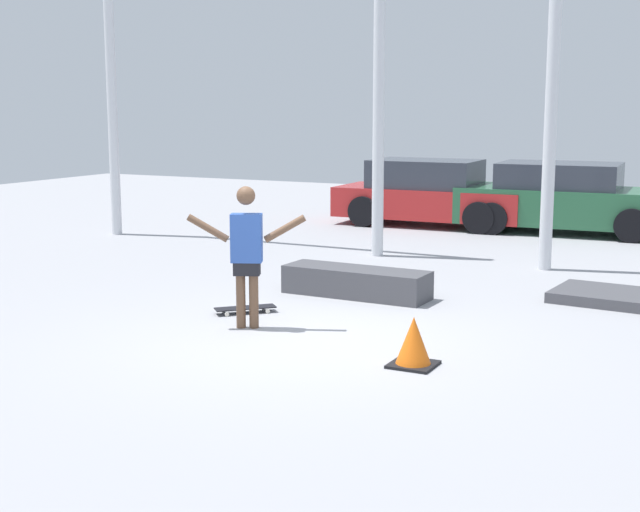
% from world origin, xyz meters
% --- Properties ---
extents(ground_plane, '(36.00, 36.00, 0.00)m').
position_xyz_m(ground_plane, '(0.00, 0.00, 0.00)').
color(ground_plane, '#9E9EA3').
extents(skateboarder, '(1.30, 0.64, 1.67)m').
position_xyz_m(skateboarder, '(-0.80, 0.15, 0.94)').
color(skateboarder, brown).
rests_on(skateboarder, ground_plane).
extents(skateboard, '(0.69, 0.69, 0.08)m').
position_xyz_m(skateboard, '(-1.21, 0.77, 0.06)').
color(skateboard, black).
rests_on(skateboard, ground_plane).
extents(grind_box, '(2.04, 0.67, 0.39)m').
position_xyz_m(grind_box, '(-0.39, 2.32, 0.19)').
color(grind_box, '#47474C').
rests_on(grind_box, ground_plane).
extents(canopy_support_left, '(5.92, 0.20, 5.02)m').
position_xyz_m(canopy_support_left, '(-4.31, 5.50, 3.16)').
color(canopy_support_left, silver).
rests_on(canopy_support_left, ground_plane).
extents(parked_car_red, '(4.13, 1.94, 1.41)m').
position_xyz_m(parked_car_red, '(-1.99, 9.64, 0.68)').
color(parked_car_red, red).
rests_on(parked_car_red, ground_plane).
extents(parked_car_green, '(4.40, 2.17, 1.42)m').
position_xyz_m(parked_car_green, '(0.84, 9.84, 0.69)').
color(parked_car_green, '#28603D').
rests_on(parked_car_green, ground_plane).
extents(traffic_cone, '(0.45, 0.45, 0.51)m').
position_xyz_m(traffic_cone, '(1.50, -0.43, 0.25)').
color(traffic_cone, black).
rests_on(traffic_cone, ground_plane).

